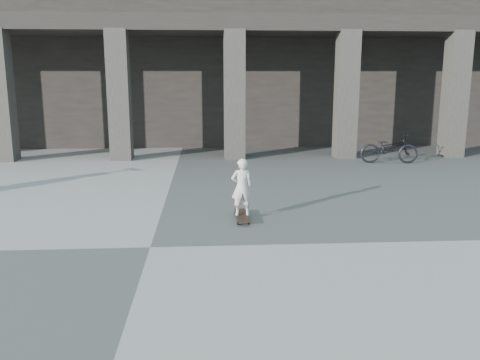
{
  "coord_description": "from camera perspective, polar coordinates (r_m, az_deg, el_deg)",
  "views": [
    {
      "loc": [
        0.91,
        -7.61,
        2.65
      ],
      "look_at": [
        1.53,
        1.94,
        0.65
      ],
      "focal_mm": 38.0,
      "sensor_mm": 36.0,
      "label": 1
    }
  ],
  "objects": [
    {
      "name": "longboard",
      "position": [
        9.44,
        0.2,
        -4.05
      ],
      "size": [
        0.23,
        0.93,
        0.09
      ],
      "rotation": [
        0.0,
        0.0,
        1.59
      ],
      "color": "black",
      "rests_on": "ground"
    },
    {
      "name": "child",
      "position": [
        9.3,
        0.2,
        -0.8
      ],
      "size": [
        0.4,
        0.28,
        1.06
      ],
      "primitive_type": "imported",
      "rotation": [
        0.0,
        0.0,
        3.21
      ],
      "color": "beige",
      "rests_on": "longboard"
    },
    {
      "name": "bicycle",
      "position": [
        16.05,
        16.39,
        3.43
      ],
      "size": [
        1.78,
        0.81,
        0.9
      ],
      "primitive_type": "imported",
      "rotation": [
        0.0,
        0.0,
        1.44
      ],
      "color": "black",
      "rests_on": "ground"
    },
    {
      "name": "ground",
      "position": [
        8.11,
        -10.05,
        -7.46
      ],
      "size": [
        90.0,
        90.0,
        0.0
      ],
      "primitive_type": "plane",
      "color": "#464644",
      "rests_on": "ground"
    },
    {
      "name": "colonnade",
      "position": [
        21.41,
        -6.33,
        12.73
      ],
      "size": [
        28.0,
        8.82,
        6.0
      ],
      "color": "black",
      "rests_on": "ground"
    }
  ]
}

